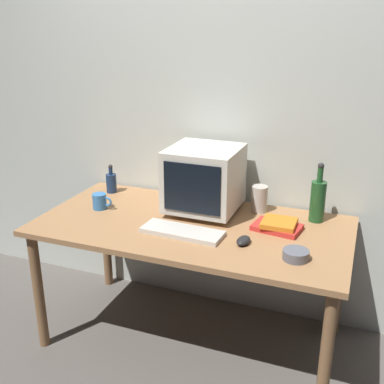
{
  "coord_description": "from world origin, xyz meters",
  "views": [
    {
      "loc": [
        0.82,
        -2.14,
        1.74
      ],
      "look_at": [
        0.0,
        0.0,
        0.91
      ],
      "focal_mm": 43.93,
      "sensor_mm": 36.0,
      "label": 1
    }
  ],
  "objects_px": {
    "crt_monitor": "(204,179)",
    "book_stack": "(278,226)",
    "cd_spindle": "(296,255)",
    "bottle_tall": "(318,200)",
    "mug": "(100,201)",
    "metal_canister": "(259,199)",
    "bottle_short": "(111,182)",
    "keyboard": "(183,232)",
    "computer_mouse": "(243,241)"
  },
  "relations": [
    {
      "from": "bottle_short",
      "to": "keyboard",
      "type": "bearing_deg",
      "value": -32.42
    },
    {
      "from": "bottle_tall",
      "to": "metal_canister",
      "type": "xyz_separation_m",
      "value": [
        -0.32,
        0.02,
        -0.05
      ]
    },
    {
      "from": "computer_mouse",
      "to": "bottle_short",
      "type": "distance_m",
      "value": 1.06
    },
    {
      "from": "keyboard",
      "to": "book_stack",
      "type": "distance_m",
      "value": 0.49
    },
    {
      "from": "bottle_tall",
      "to": "bottle_short",
      "type": "xyz_separation_m",
      "value": [
        -1.26,
        0.0,
        -0.06
      ]
    },
    {
      "from": "bottle_short",
      "to": "book_stack",
      "type": "distance_m",
      "value": 1.11
    },
    {
      "from": "bottle_short",
      "to": "book_stack",
      "type": "bearing_deg",
      "value": -9.97
    },
    {
      "from": "bottle_tall",
      "to": "cd_spindle",
      "type": "bearing_deg",
      "value": -93.56
    },
    {
      "from": "book_stack",
      "to": "cd_spindle",
      "type": "relative_size",
      "value": 2.18
    },
    {
      "from": "crt_monitor",
      "to": "bottle_tall",
      "type": "xyz_separation_m",
      "value": [
        0.61,
        0.09,
        -0.07
      ]
    },
    {
      "from": "crt_monitor",
      "to": "keyboard",
      "type": "bearing_deg",
      "value": -89.0
    },
    {
      "from": "crt_monitor",
      "to": "bottle_short",
      "type": "xyz_separation_m",
      "value": [
        -0.65,
        0.09,
        -0.13
      ]
    },
    {
      "from": "bottle_tall",
      "to": "metal_canister",
      "type": "distance_m",
      "value": 0.32
    },
    {
      "from": "computer_mouse",
      "to": "cd_spindle",
      "type": "distance_m",
      "value": 0.27
    },
    {
      "from": "keyboard",
      "to": "mug",
      "type": "xyz_separation_m",
      "value": [
        -0.57,
        0.15,
        0.03
      ]
    },
    {
      "from": "keyboard",
      "to": "cd_spindle",
      "type": "xyz_separation_m",
      "value": [
        0.58,
        -0.07,
        0.01
      ]
    },
    {
      "from": "book_stack",
      "to": "metal_canister",
      "type": "bearing_deg",
      "value": 125.09
    },
    {
      "from": "keyboard",
      "to": "book_stack",
      "type": "relative_size",
      "value": 1.61
    },
    {
      "from": "book_stack",
      "to": "bottle_short",
      "type": "bearing_deg",
      "value": 170.03
    },
    {
      "from": "crt_monitor",
      "to": "cd_spindle",
      "type": "bearing_deg",
      "value": -33.73
    },
    {
      "from": "computer_mouse",
      "to": "bottle_short",
      "type": "height_order",
      "value": "bottle_short"
    },
    {
      "from": "crt_monitor",
      "to": "keyboard",
      "type": "height_order",
      "value": "crt_monitor"
    },
    {
      "from": "computer_mouse",
      "to": "bottle_tall",
      "type": "xyz_separation_m",
      "value": [
        0.29,
        0.41,
        0.1
      ]
    },
    {
      "from": "crt_monitor",
      "to": "mug",
      "type": "relative_size",
      "value": 3.25
    },
    {
      "from": "bottle_tall",
      "to": "mug",
      "type": "height_order",
      "value": "bottle_tall"
    },
    {
      "from": "metal_canister",
      "to": "crt_monitor",
      "type": "bearing_deg",
      "value": -158.73
    },
    {
      "from": "book_stack",
      "to": "mug",
      "type": "distance_m",
      "value": 1.01
    },
    {
      "from": "bottle_tall",
      "to": "cd_spindle",
      "type": "xyz_separation_m",
      "value": [
        -0.03,
        -0.48,
        -0.1
      ]
    },
    {
      "from": "crt_monitor",
      "to": "book_stack",
      "type": "relative_size",
      "value": 1.49
    },
    {
      "from": "computer_mouse",
      "to": "cd_spindle",
      "type": "relative_size",
      "value": 0.83
    },
    {
      "from": "bottle_tall",
      "to": "book_stack",
      "type": "bearing_deg",
      "value": -131.41
    },
    {
      "from": "keyboard",
      "to": "cd_spindle",
      "type": "bearing_deg",
      "value": -3.65
    },
    {
      "from": "crt_monitor",
      "to": "bottle_tall",
      "type": "bearing_deg",
      "value": 8.59
    },
    {
      "from": "crt_monitor",
      "to": "mug",
      "type": "xyz_separation_m",
      "value": [
        -0.57,
        -0.18,
        -0.15
      ]
    },
    {
      "from": "bottle_tall",
      "to": "mug",
      "type": "xyz_separation_m",
      "value": [
        -1.18,
        -0.27,
        -0.08
      ]
    },
    {
      "from": "metal_canister",
      "to": "computer_mouse",
      "type": "bearing_deg",
      "value": -86.36
    },
    {
      "from": "crt_monitor",
      "to": "book_stack",
      "type": "xyz_separation_m",
      "value": [
        0.44,
        -0.1,
        -0.17
      ]
    },
    {
      "from": "bottle_short",
      "to": "cd_spindle",
      "type": "relative_size",
      "value": 1.51
    },
    {
      "from": "crt_monitor",
      "to": "metal_canister",
      "type": "distance_m",
      "value": 0.34
    },
    {
      "from": "bottle_tall",
      "to": "metal_canister",
      "type": "bearing_deg",
      "value": 176.14
    },
    {
      "from": "bottle_tall",
      "to": "book_stack",
      "type": "relative_size",
      "value": 1.25
    },
    {
      "from": "crt_monitor",
      "to": "computer_mouse",
      "type": "relative_size",
      "value": 3.9
    },
    {
      "from": "crt_monitor",
      "to": "cd_spindle",
      "type": "height_order",
      "value": "crt_monitor"
    },
    {
      "from": "mug",
      "to": "metal_canister",
      "type": "relative_size",
      "value": 0.8
    },
    {
      "from": "cd_spindle",
      "to": "bottle_short",
      "type": "bearing_deg",
      "value": 158.65
    },
    {
      "from": "crt_monitor",
      "to": "mug",
      "type": "distance_m",
      "value": 0.61
    },
    {
      "from": "keyboard",
      "to": "computer_mouse",
      "type": "xyz_separation_m",
      "value": [
        0.31,
        0.0,
        0.01
      ]
    },
    {
      "from": "cd_spindle",
      "to": "keyboard",
      "type": "bearing_deg",
      "value": 173.5
    },
    {
      "from": "bottle_tall",
      "to": "metal_canister",
      "type": "height_order",
      "value": "bottle_tall"
    },
    {
      "from": "mug",
      "to": "bottle_tall",
      "type": "bearing_deg",
      "value": 12.82
    }
  ]
}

